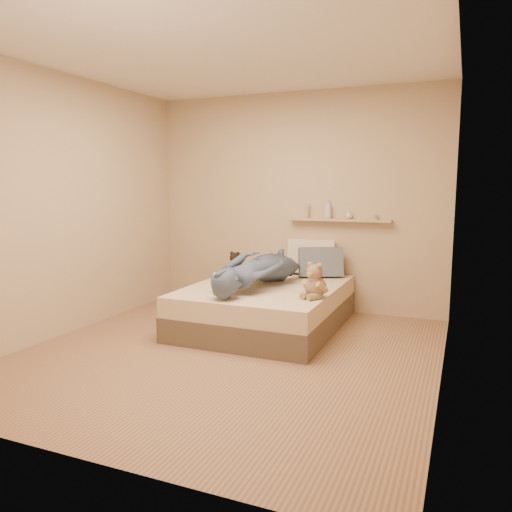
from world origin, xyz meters
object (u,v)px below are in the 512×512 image
at_px(pillow_cream, 311,258).
at_px(wall_shelf, 339,220).
at_px(person, 259,269).
at_px(teddy_bear, 315,283).
at_px(pillow_grey, 321,262).
at_px(game_console, 222,276).
at_px(bed, 266,306).
at_px(dark_plush, 235,265).

relative_size(pillow_cream, wall_shelf, 0.46).
bearing_deg(person, pillow_cream, -100.83).
relative_size(teddy_bear, wall_shelf, 0.28).
bearing_deg(teddy_bear, pillow_grey, 102.53).
xyz_separation_m(game_console, wall_shelf, (0.81, 1.44, 0.48)).
distance_m(bed, teddy_bear, 0.83).
height_order(game_console, pillow_cream, pillow_cream).
bearing_deg(game_console, pillow_grey, 61.70).
distance_m(bed, pillow_grey, 0.89).
relative_size(pillow_cream, pillow_grey, 1.10).
xyz_separation_m(person, wall_shelf, (0.59, 1.01, 0.46)).
bearing_deg(dark_plush, wall_shelf, 24.45).
bearing_deg(bed, wall_shelf, 58.82).
xyz_separation_m(game_console, teddy_bear, (0.90, 0.15, -0.03)).
bearing_deg(wall_shelf, bed, -121.18).
bearing_deg(dark_plush, pillow_cream, 27.93).
xyz_separation_m(game_console, person, (0.21, 0.44, 0.03)).
distance_m(dark_plush, pillow_grey, 1.00).
distance_m(dark_plush, pillow_cream, 0.91).
bearing_deg(pillow_grey, game_console, -118.30).
height_order(game_console, person, person).
distance_m(teddy_bear, dark_plush, 1.43).
distance_m(game_console, pillow_cream, 1.45).
bearing_deg(wall_shelf, pillow_grey, -124.24).
height_order(dark_plush, person, person).
bearing_deg(game_console, dark_plush, 107.38).
xyz_separation_m(bed, pillow_grey, (0.40, 0.69, 0.40)).
height_order(pillow_grey, person, person).
distance_m(game_console, pillow_grey, 1.39).
xyz_separation_m(bed, dark_plush, (-0.55, 0.41, 0.35)).
relative_size(dark_plush, pillow_grey, 0.57).
height_order(dark_plush, wall_shelf, wall_shelf).
relative_size(game_console, wall_shelf, 0.16).
distance_m(game_console, wall_shelf, 1.72).
bearing_deg(person, game_console, 70.36).
bearing_deg(bed, pillow_cream, 73.62).
height_order(teddy_bear, pillow_cream, pillow_cream).
height_order(teddy_bear, person, person).
distance_m(game_console, teddy_bear, 0.91).
relative_size(bed, pillow_grey, 3.80).
bearing_deg(pillow_cream, bed, -106.38).
bearing_deg(teddy_bear, dark_plush, 146.52).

